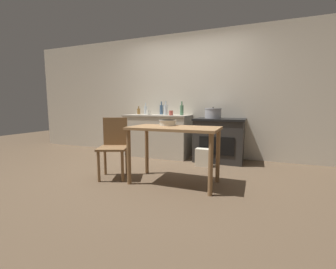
# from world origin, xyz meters

# --- Properties ---
(ground_plane) EXTENTS (14.00, 14.00, 0.00)m
(ground_plane) POSITION_xyz_m (0.00, 0.00, 0.00)
(ground_plane) COLOR brown
(wall_back) EXTENTS (8.00, 0.07, 2.55)m
(wall_back) POSITION_xyz_m (0.00, 1.58, 1.27)
(wall_back) COLOR beige
(wall_back) RESTS_ON ground_plane
(counter_cabinet) EXTENTS (1.37, 0.62, 0.87)m
(counter_cabinet) POSITION_xyz_m (-0.53, 1.25, 0.44)
(counter_cabinet) COLOR beige
(counter_cabinet) RESTS_ON ground_plane
(stove) EXTENTS (0.93, 0.65, 0.82)m
(stove) POSITION_xyz_m (0.76, 1.24, 0.41)
(stove) COLOR #2D2B28
(stove) RESTS_ON ground_plane
(work_table) EXTENTS (1.19, 0.62, 0.77)m
(work_table) POSITION_xyz_m (0.38, -0.24, 0.66)
(work_table) COLOR #997047
(work_table) RESTS_ON ground_plane
(chair) EXTENTS (0.52, 0.52, 0.88)m
(chair) POSITION_xyz_m (-0.54, -0.31, 0.48)
(chair) COLOR olive
(chair) RESTS_ON ground_plane
(flour_sack) EXTENTS (0.24, 0.17, 0.31)m
(flour_sack) POSITION_xyz_m (0.55, 0.76, 0.16)
(flour_sack) COLOR beige
(flour_sack) RESTS_ON ground_plane
(stock_pot) EXTENTS (0.32, 0.32, 0.21)m
(stock_pot) POSITION_xyz_m (0.63, 1.27, 0.92)
(stock_pot) COLOR #A8A8AD
(stock_pot) RESTS_ON stove
(mixing_bowl_large) EXTENTS (0.25, 0.25, 0.08)m
(mixing_bowl_large) POSITION_xyz_m (0.23, -0.08, 0.82)
(mixing_bowl_large) COLOR silver
(mixing_bowl_large) RESTS_ON work_table
(bottle_far_left) EXTENTS (0.07, 0.07, 0.18)m
(bottle_far_left) POSITION_xyz_m (-1.05, 1.39, 0.94)
(bottle_far_left) COLOR olive
(bottle_far_left) RESTS_ON counter_cabinet
(bottle_left) EXTENTS (0.07, 0.07, 0.28)m
(bottle_left) POSITION_xyz_m (-0.54, 1.47, 0.98)
(bottle_left) COLOR #3D5675
(bottle_left) RESTS_ON counter_cabinet
(bottle_mid_left) EXTENTS (0.08, 0.08, 0.29)m
(bottle_mid_left) POSITION_xyz_m (-0.36, 1.29, 0.98)
(bottle_mid_left) COLOR silver
(bottle_mid_left) RESTS_ON counter_cabinet
(bottle_center_left) EXTENTS (0.07, 0.07, 0.25)m
(bottle_center_left) POSITION_xyz_m (-0.88, 1.40, 0.97)
(bottle_center_left) COLOR silver
(bottle_center_left) RESTS_ON counter_cabinet
(bottle_center) EXTENTS (0.07, 0.07, 0.27)m
(bottle_center) POSITION_xyz_m (-0.01, 1.29, 0.97)
(bottle_center) COLOR #517F5B
(bottle_center) RESTS_ON counter_cabinet
(cup_center_right) EXTENTS (0.08, 0.08, 0.09)m
(cup_center_right) POSITION_xyz_m (-0.18, 1.13, 0.91)
(cup_center_right) COLOR #B74C42
(cup_center_right) RESTS_ON counter_cabinet
(cup_mid_right) EXTENTS (0.09, 0.09, 0.10)m
(cup_mid_right) POSITION_xyz_m (-0.71, 1.19, 0.92)
(cup_mid_right) COLOR silver
(cup_mid_right) RESTS_ON counter_cabinet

